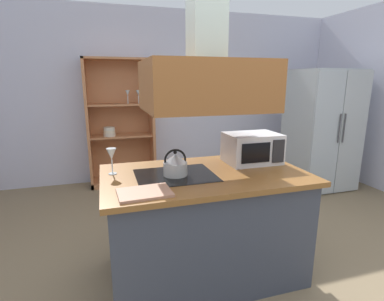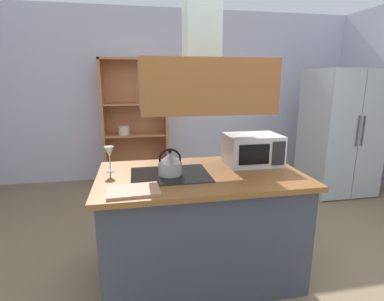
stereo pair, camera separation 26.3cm
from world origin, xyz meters
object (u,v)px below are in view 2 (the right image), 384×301
object	(u,v)px
cutting_board	(133,191)
wine_glass_on_counter	(109,153)
kettle	(170,164)
refrigerator	(340,133)
dish_cabinet	(135,129)
microwave	(253,149)

from	to	relation	value
cutting_board	wine_glass_on_counter	bearing A→B (deg)	110.35
cutting_board	wine_glass_on_counter	world-z (taller)	wine_glass_on_counter
kettle	wine_glass_on_counter	bearing A→B (deg)	159.06
refrigerator	cutting_board	distance (m)	3.42
dish_cabinet	wine_glass_on_counter	distance (m)	2.39
wine_glass_on_counter	refrigerator	bearing A→B (deg)	23.37
cutting_board	microwave	xyz separation A→B (m)	(1.02, 0.48, 0.12)
kettle	wine_glass_on_counter	xyz separation A→B (m)	(-0.46, 0.18, 0.06)
refrigerator	dish_cabinet	bearing A→B (deg)	160.04
microwave	dish_cabinet	bearing A→B (deg)	112.52
wine_glass_on_counter	cutting_board	bearing A→B (deg)	-69.65
cutting_board	microwave	size ratio (longest dim) A/B	0.74
dish_cabinet	wine_glass_on_counter	size ratio (longest dim) A/B	9.37
dish_cabinet	cutting_board	size ratio (longest dim) A/B	5.67
microwave	wine_glass_on_counter	distance (m)	1.20
refrigerator	cutting_board	xyz separation A→B (m)	(-2.90, -1.82, 0.03)
microwave	wine_glass_on_counter	xyz separation A→B (m)	(-1.20, 0.01, 0.02)
cutting_board	microwave	bearing A→B (deg)	25.04
refrigerator	microwave	distance (m)	2.32
dish_cabinet	cutting_board	world-z (taller)	dish_cabinet
kettle	cutting_board	size ratio (longest dim) A/B	0.61
dish_cabinet	cutting_board	xyz separation A→B (m)	(-0.03, -2.86, 0.05)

